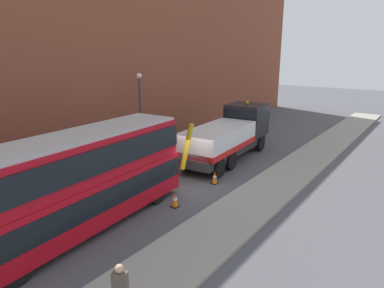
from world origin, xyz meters
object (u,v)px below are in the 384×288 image
(recovery_tow_truck, at_px, (230,133))
(traffic_cone_near_bus, at_px, (175,200))
(street_lamp, at_px, (140,109))
(double_decker_bus, at_px, (74,181))
(traffic_cone_midway, at_px, (215,178))

(recovery_tow_truck, relative_size, traffic_cone_near_bus, 14.19)
(traffic_cone_near_bus, height_order, street_lamp, street_lamp)
(double_decker_bus, xyz_separation_m, street_lamp, (8.79, 4.94, 1.24))
(traffic_cone_midway, relative_size, street_lamp, 0.12)
(traffic_cone_midway, height_order, street_lamp, street_lamp)
(traffic_cone_near_bus, xyz_separation_m, street_lamp, (4.67, 6.71, 3.13))
(recovery_tow_truck, distance_m, traffic_cone_near_bus, 8.63)
(recovery_tow_truck, bearing_deg, double_decker_bus, 176.11)
(recovery_tow_truck, height_order, traffic_cone_midway, recovery_tow_truck)
(recovery_tow_truck, relative_size, street_lamp, 1.75)
(recovery_tow_truck, distance_m, double_decker_bus, 12.45)
(double_decker_bus, relative_size, traffic_cone_midway, 15.51)
(recovery_tow_truck, relative_size, double_decker_bus, 0.92)
(traffic_cone_midway, bearing_deg, street_lamp, 81.13)
(traffic_cone_midway, xyz_separation_m, street_lamp, (1.04, 6.64, 3.13))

